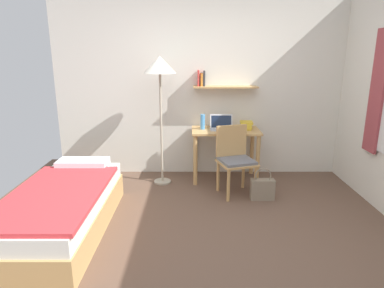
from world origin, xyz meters
The scene contains 10 objects.
ground_plane centered at (0.00, 0.00, 0.00)m, with size 5.28×5.28×0.00m, color brown.
wall_back centered at (0.00, 2.02, 1.30)m, with size 4.40×0.27×2.60m.
bed centered at (-1.52, 0.20, 0.24)m, with size 0.87×1.90×0.54m.
desk centered at (0.29, 1.70, 0.59)m, with size 0.96×0.56×0.74m.
desk_chair centered at (0.36, 1.20, 0.49)m, with size 0.55×0.53×0.89m.
standing_lamp centered at (-0.62, 1.56, 1.56)m, with size 0.43×0.43×1.76m.
laptop centered at (0.23, 1.72, 0.80)m, with size 0.33×0.22×0.21m.
water_bottle centered at (-0.04, 1.73, 0.85)m, with size 0.06×0.06×0.22m, color #4C99DB.
book_stack centered at (0.58, 1.73, 0.80)m, with size 0.18×0.25×0.11m.
handbag centered at (0.69, 0.98, 0.14)m, with size 0.30×0.12×0.42m.
Camera 1 is at (-0.19, -2.94, 1.78)m, focal length 31.31 mm.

